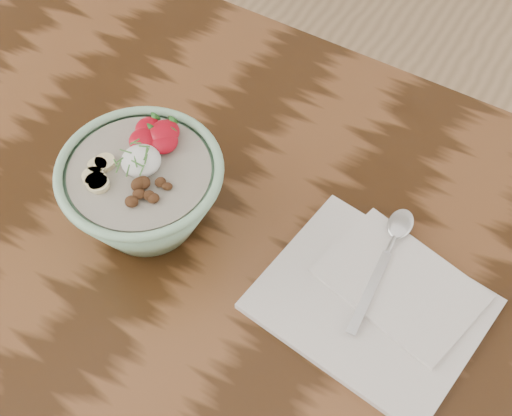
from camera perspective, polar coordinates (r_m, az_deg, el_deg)
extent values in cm
cube|color=#361E0D|center=(82.93, 2.95, -10.77)|extent=(160.00, 90.00, 4.00)
cylinder|color=#4C2D19|center=(157.45, -14.45, 6.96)|extent=(7.00, 7.00, 71.00)
cylinder|color=#94C8A0|center=(89.04, -8.50, -0.90)|extent=(8.45, 8.45, 1.21)
torus|color=#94C8A0|center=(81.16, -9.34, 3.01)|extent=(19.22, 19.22, 1.11)
cylinder|color=#A69B89|center=(81.63, -9.29, 2.75)|extent=(16.30, 16.30, 1.01)
ellipsoid|color=white|center=(80.96, -9.18, 3.75)|extent=(4.53, 4.53, 2.49)
ellipsoid|color=#B20818|center=(82.36, -7.32, 5.22)|extent=(3.02, 3.32, 1.66)
cone|color=#286623|center=(82.81, -6.81, 5.98)|extent=(1.40, 1.03, 1.52)
ellipsoid|color=#B20818|center=(83.13, -7.37, 5.98)|extent=(3.52, 3.88, 1.94)
cone|color=#286623|center=(83.70, -6.77, 6.83)|extent=(1.40, 1.03, 1.52)
ellipsoid|color=#B20818|center=(84.19, -8.66, 6.39)|extent=(2.84, 3.13, 1.56)
cone|color=#286623|center=(84.60, -8.18, 7.09)|extent=(1.40, 1.03, 1.52)
ellipsoid|color=#B20818|center=(82.96, -9.04, 5.43)|extent=(3.12, 3.44, 1.72)
cone|color=#286623|center=(83.41, -8.51, 6.20)|extent=(1.40, 1.03, 1.52)
cylinder|color=beige|center=(81.16, -12.90, 2.44)|extent=(2.48, 2.48, 0.70)
cylinder|color=beige|center=(82.00, -12.56, 3.28)|extent=(2.21, 2.21, 0.70)
cylinder|color=beige|center=(80.39, -12.44, 1.87)|extent=(2.30, 2.30, 0.70)
cylinder|color=beige|center=(80.63, -12.63, 2.04)|extent=(2.48, 2.48, 0.70)
cylinder|color=beige|center=(82.19, -11.98, 3.60)|extent=(2.29, 2.29, 0.70)
ellipsoid|color=#4F2A17|center=(78.08, -8.21, 0.78)|extent=(1.74, 1.74, 0.77)
ellipsoid|color=#4F2A17|center=(78.90, -7.12, 1.73)|extent=(1.51, 1.39, 0.90)
ellipsoid|color=#4F2A17|center=(79.36, -9.03, 2.01)|extent=(2.31, 2.28, 1.19)
ellipsoid|color=#4F2A17|center=(78.41, -8.56, 1.01)|extent=(1.75, 1.73, 0.81)
ellipsoid|color=#4F2A17|center=(78.65, -9.36, 1.13)|extent=(2.02, 2.02, 0.87)
ellipsoid|color=#4F2A17|center=(79.26, -9.38, 1.88)|extent=(2.00, 2.18, 1.45)
ellipsoid|color=#4F2A17|center=(78.12, -9.93, 0.51)|extent=(1.65, 1.54, 1.17)
ellipsoid|color=#4F2A17|center=(79.33, -7.66, 2.06)|extent=(1.40, 1.48, 0.90)
cylinder|color=#447A34|center=(79.93, -10.87, 3.75)|extent=(0.44, 1.11, 0.22)
cylinder|color=#447A34|center=(80.24, -8.77, 4.48)|extent=(0.95, 1.58, 0.24)
cylinder|color=#447A34|center=(78.65, -9.11, 3.00)|extent=(0.62, 1.44, 0.23)
cylinder|color=#447A34|center=(81.38, -9.68, 5.25)|extent=(0.61, 1.25, 0.22)
cylinder|color=#447A34|center=(79.55, -8.79, 3.87)|extent=(0.75, 1.34, 0.23)
cylinder|color=#447A34|center=(79.56, -9.62, 3.71)|extent=(1.38, 1.33, 0.24)
cylinder|color=#447A34|center=(79.82, -11.18, 3.57)|extent=(0.97, 0.75, 0.22)
cylinder|color=#447A34|center=(79.42, -10.94, 3.28)|extent=(0.75, 1.69, 0.24)
cylinder|color=#447A34|center=(80.00, -8.77, 4.28)|extent=(0.72, 1.71, 0.24)
cylinder|color=#447A34|center=(78.87, -10.21, 2.96)|extent=(0.87, 1.56, 0.24)
cylinder|color=#447A34|center=(79.35, -9.49, 3.55)|extent=(1.57, 0.23, 0.23)
cylinder|color=#447A34|center=(80.65, -10.37, 4.49)|extent=(1.51, 0.41, 0.23)
cylinder|color=#447A34|center=(81.23, -9.59, 5.15)|extent=(1.14, 0.70, 0.22)
cylinder|color=#447A34|center=(80.76, -8.92, 4.90)|extent=(1.20, 0.68, 0.22)
cube|color=white|center=(83.27, 9.17, -7.61)|extent=(26.60, 22.58, 0.93)
cube|color=white|center=(84.29, 11.46, -5.95)|extent=(20.06, 15.92, 0.56)
cube|color=silver|center=(82.61, 9.07, -6.65)|extent=(1.95, 11.67, 0.35)
cylinder|color=silver|center=(86.28, 10.83, -2.72)|extent=(0.92, 3.07, 0.71)
ellipsoid|color=silver|center=(87.81, 11.49, -1.23)|extent=(3.42, 4.85, 0.96)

